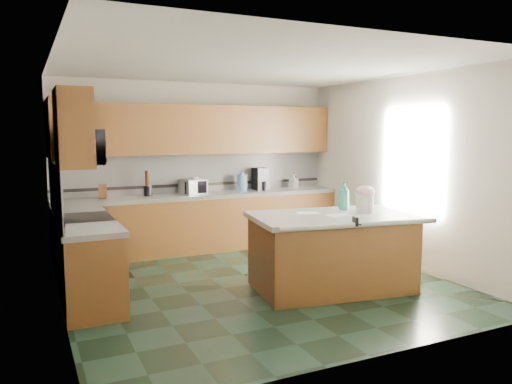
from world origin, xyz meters
TOP-DOWN VIEW (x-y plane):
  - floor at (0.00, 0.00)m, footprint 4.60×4.60m
  - ceiling at (0.00, 0.00)m, footprint 4.60×4.60m
  - wall_back at (0.00, 2.32)m, footprint 4.60×0.04m
  - wall_front at (0.00, -2.32)m, footprint 4.60×0.04m
  - wall_left at (-2.32, 0.00)m, footprint 0.04×4.60m
  - wall_right at (2.32, 0.00)m, footprint 0.04×4.60m
  - back_base_cab at (0.00, 2.00)m, footprint 4.60×0.60m
  - back_countertop at (0.00, 2.00)m, footprint 4.60×0.64m
  - back_upper_cab at (0.00, 2.13)m, footprint 4.60×0.33m
  - back_backsplash at (0.00, 2.29)m, footprint 4.60×0.02m
  - back_accent_band at (0.00, 2.28)m, footprint 4.60×0.01m
  - left_base_cab_rear at (-2.00, 1.29)m, footprint 0.60×0.82m
  - left_counter_rear at (-2.00, 1.29)m, footprint 0.64×0.82m
  - left_base_cab_front at (-2.00, -0.24)m, footprint 0.60×0.72m
  - left_counter_front at (-2.00, -0.24)m, footprint 0.64×0.72m
  - left_backsplash at (-2.29, 0.55)m, footprint 0.02×2.30m
  - left_accent_band at (-2.28, 0.55)m, footprint 0.01×2.30m
  - left_upper_cab_rear at (-2.13, 1.42)m, footprint 0.33×1.09m
  - left_upper_cab_front at (-2.13, -0.24)m, footprint 0.33×0.72m
  - range_body at (-2.00, 0.50)m, footprint 0.60×0.76m
  - range_oven_door at (-1.71, 0.50)m, footprint 0.02×0.68m
  - range_cooktop at (-2.00, 0.50)m, footprint 0.62×0.78m
  - range_handle at (-1.68, 0.50)m, footprint 0.02×0.66m
  - range_backguard at (-2.26, 0.50)m, footprint 0.06×0.76m
  - microwave at (-2.00, 0.50)m, footprint 0.50×0.73m
  - island_base at (0.73, -0.57)m, footprint 1.94×1.29m
  - island_top at (0.73, -0.57)m, footprint 2.06×1.40m
  - island_bullnose at (0.73, -1.14)m, footprint 1.90×0.33m
  - treat_jar at (1.17, -0.62)m, footprint 0.27×0.27m
  - treat_jar_lid at (1.17, -0.62)m, footprint 0.24×0.24m
  - treat_jar_knob at (1.17, -0.62)m, footprint 0.08×0.03m
  - treat_jar_knob_end_l at (1.13, -0.62)m, footprint 0.04×0.04m
  - treat_jar_knob_end_r at (1.21, -0.62)m, footprint 0.04×0.04m
  - soap_bottle_island at (1.06, -0.34)m, footprint 0.16×0.16m
  - paper_sheet_a at (0.77, -0.67)m, footprint 0.33×0.26m
  - paper_sheet_b at (0.52, -0.35)m, footprint 0.32×0.28m
  - clamp_body at (0.67, -1.12)m, footprint 0.06×0.11m
  - clamp_handle at (0.67, -1.18)m, footprint 0.02×0.07m
  - knife_block at (-1.56, 2.05)m, footprint 0.14×0.17m
  - utensil_crock at (-0.88, 2.08)m, footprint 0.13×0.13m
  - utensil_bundle at (-0.88, 2.08)m, footprint 0.07×0.07m
  - toaster_oven at (-0.16, 2.05)m, footprint 0.47×0.40m
  - toaster_oven_door at (-0.16, 1.92)m, footprint 0.36×0.01m
  - paper_towel at (-0.12, 2.10)m, footprint 0.12×0.12m
  - paper_towel_base at (-0.12, 2.10)m, footprint 0.18×0.18m
  - water_jug at (0.70, 2.06)m, footprint 0.17×0.17m
  - water_jug_neck at (0.70, 2.06)m, footprint 0.08×0.08m
  - coffee_maker at (1.05, 2.08)m, footprint 0.23×0.25m
  - coffee_carafe at (1.05, 2.02)m, footprint 0.16×0.16m
  - soap_bottle_back at (1.68, 2.05)m, footprint 0.15×0.15m
  - soap_back_cap at (1.68, 2.05)m, footprint 0.02×0.02m
  - window_light_proxy at (2.29, -0.20)m, footprint 0.02×1.40m

SIDE VIEW (x-z plane):
  - floor at x=0.00m, z-range 0.00..0.00m
  - range_oven_door at x=-1.71m, z-range 0.12..0.68m
  - back_base_cab at x=0.00m, z-range 0.00..0.86m
  - left_base_cab_rear at x=-2.00m, z-range 0.00..0.86m
  - left_base_cab_front at x=-2.00m, z-range 0.00..0.86m
  - island_base at x=0.73m, z-range 0.00..0.86m
  - range_body at x=-2.00m, z-range 0.00..0.88m
  - range_handle at x=-1.68m, z-range 0.77..0.79m
  - back_countertop at x=0.00m, z-range 0.86..0.92m
  - left_counter_rear at x=-2.00m, z-range 0.86..0.92m
  - left_counter_front at x=-2.00m, z-range 0.86..0.92m
  - island_top at x=0.73m, z-range 0.86..0.92m
  - island_bullnose at x=0.73m, z-range 0.86..0.92m
  - range_cooktop at x=-2.00m, z-range 0.88..0.92m
  - clamp_handle at x=0.67m, z-range 0.90..0.92m
  - paper_sheet_a at x=0.77m, z-range 0.92..0.92m
  - paper_sheet_b at x=0.52m, z-range 0.92..0.92m
  - paper_towel_base at x=-0.12m, z-range 0.92..0.93m
  - clamp_body at x=0.67m, z-range 0.88..0.98m
  - coffee_carafe at x=1.05m, z-range 0.92..1.08m
  - utensil_crock at x=-0.88m, z-range 0.92..1.08m
  - range_backguard at x=-2.26m, z-range 0.93..1.11m
  - knife_block at x=-1.56m, z-range 0.91..1.14m
  - treat_jar at x=1.17m, z-range 0.92..1.15m
  - toaster_oven at x=-0.16m, z-range 0.92..1.15m
  - toaster_oven_door at x=-0.16m, z-range 0.94..1.13m
  - back_accent_band at x=0.00m, z-range 1.02..1.06m
  - left_accent_band at x=-2.28m, z-range 1.02..1.06m
  - soap_bottle_back at x=1.68m, z-range 0.92..1.17m
  - paper_towel at x=-0.12m, z-range 0.92..1.19m
  - water_jug at x=0.70m, z-range 0.92..1.20m
  - soap_bottle_island at x=1.06m, z-range 0.92..1.29m
  - coffee_maker at x=1.05m, z-range 0.92..1.30m
  - treat_jar_lid at x=1.17m, z-range 1.11..1.25m
  - soap_back_cap at x=1.68m, z-range 1.17..1.20m
  - utensil_bundle at x=-0.88m, z-range 1.08..1.31m
  - water_jug_neck at x=0.70m, z-range 1.20..1.23m
  - treat_jar_knob at x=1.17m, z-range 1.22..1.24m
  - treat_jar_knob_end_l at x=1.13m, z-range 1.21..1.25m
  - treat_jar_knob_end_r at x=1.21m, z-range 1.21..1.25m
  - back_backsplash at x=0.00m, z-range 0.92..1.55m
  - left_backsplash at x=-2.29m, z-range 0.92..1.55m
  - wall_back at x=0.00m, z-range 0.00..2.70m
  - wall_front at x=0.00m, z-range 0.00..2.70m
  - wall_left at x=-2.32m, z-range 0.00..2.70m
  - wall_right at x=2.32m, z-range 0.00..2.70m
  - window_light_proxy at x=2.29m, z-range 0.95..2.05m
  - microwave at x=-2.00m, z-range 1.53..1.94m
  - back_upper_cab at x=0.00m, z-range 1.55..2.33m
  - left_upper_cab_rear at x=-2.13m, z-range 1.55..2.33m
  - left_upper_cab_front at x=-2.13m, z-range 1.55..2.33m
  - ceiling at x=0.00m, z-range 2.70..2.70m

